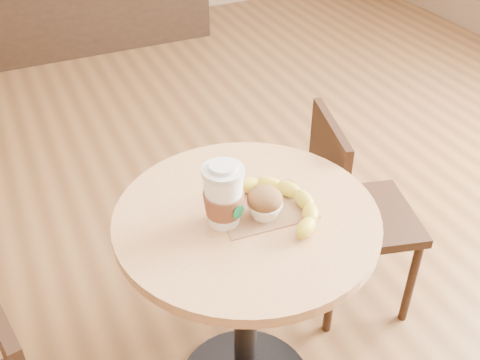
{
  "coord_description": "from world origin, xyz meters",
  "views": [
    {
      "loc": [
        -0.44,
        -0.99,
        1.66
      ],
      "look_at": [
        0.04,
        0.04,
        0.83
      ],
      "focal_mm": 42.0,
      "sensor_mm": 36.0,
      "label": 1
    }
  ],
  "objects_px": {
    "chair_right": "(351,209)",
    "coffee_cup": "(224,197)",
    "banana": "(284,203)",
    "muffin": "(265,203)",
    "cafe_table": "(246,277)"
  },
  "relations": [
    {
      "from": "banana",
      "to": "coffee_cup",
      "type": "bearing_deg",
      "value": 162.95
    },
    {
      "from": "banana",
      "to": "chair_right",
      "type": "bearing_deg",
      "value": 21.28
    },
    {
      "from": "muffin",
      "to": "banana",
      "type": "xyz_separation_m",
      "value": [
        0.06,
        0.0,
        -0.02
      ]
    },
    {
      "from": "chair_right",
      "to": "coffee_cup",
      "type": "xyz_separation_m",
      "value": [
        -0.57,
        -0.22,
        0.39
      ]
    },
    {
      "from": "chair_right",
      "to": "coffee_cup",
      "type": "relative_size",
      "value": 4.59
    },
    {
      "from": "muffin",
      "to": "coffee_cup",
      "type": "bearing_deg",
      "value": 166.85
    },
    {
      "from": "chair_right",
      "to": "banana",
      "type": "xyz_separation_m",
      "value": [
        -0.41,
        -0.24,
        0.34
      ]
    },
    {
      "from": "chair_right",
      "to": "cafe_table",
      "type": "bearing_deg",
      "value": 128.0
    },
    {
      "from": "coffee_cup",
      "to": "banana",
      "type": "relative_size",
      "value": 0.59
    },
    {
      "from": "cafe_table",
      "to": "coffee_cup",
      "type": "bearing_deg",
      "value": -176.69
    },
    {
      "from": "coffee_cup",
      "to": "muffin",
      "type": "relative_size",
      "value": 1.88
    },
    {
      "from": "chair_right",
      "to": "muffin",
      "type": "xyz_separation_m",
      "value": [
        -0.47,
        -0.24,
        0.36
      ]
    },
    {
      "from": "cafe_table",
      "to": "banana",
      "type": "xyz_separation_m",
      "value": [
        0.09,
        -0.03,
        0.25
      ]
    },
    {
      "from": "cafe_table",
      "to": "banana",
      "type": "bearing_deg",
      "value": -15.48
    },
    {
      "from": "coffee_cup",
      "to": "chair_right",
      "type": "bearing_deg",
      "value": 0.53
    }
  ]
}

